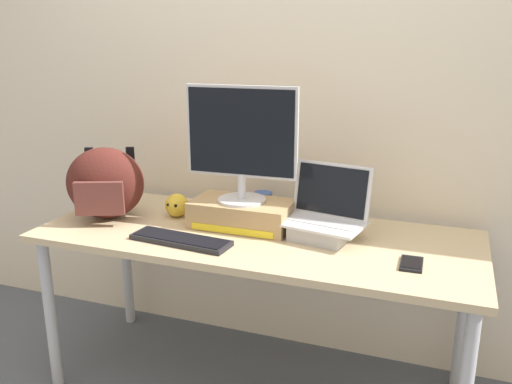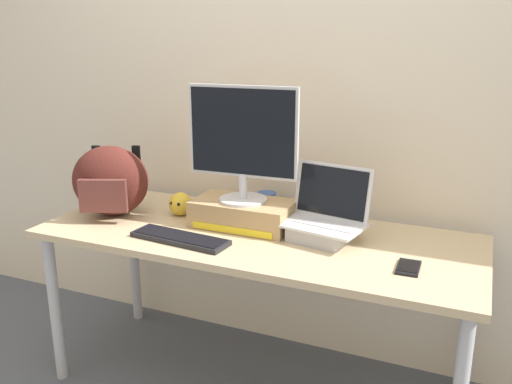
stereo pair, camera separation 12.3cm
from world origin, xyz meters
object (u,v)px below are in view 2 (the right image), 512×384
at_px(open_laptop, 323,225).
at_px(coffee_mug, 267,202).
at_px(toner_box_yellow, 243,213).
at_px(cell_phone, 408,267).
at_px(plush_toy, 180,204).
at_px(messenger_backpack, 110,181).
at_px(desktop_monitor, 243,141).
at_px(external_keyboard, 180,238).

xyz_separation_m(open_laptop, coffee_mug, (-0.34, 0.25, -0.02)).
xyz_separation_m(toner_box_yellow, cell_phone, (0.73, -0.18, -0.05)).
bearing_deg(plush_toy, open_laptop, -2.90).
bearing_deg(plush_toy, coffee_mug, 31.59).
xyz_separation_m(coffee_mug, plush_toy, (-0.34, -0.21, 0.01)).
xyz_separation_m(open_laptop, messenger_backpack, (-0.98, -0.09, 0.10)).
bearing_deg(coffee_mug, cell_phone, -29.99).
height_order(desktop_monitor, external_keyboard, desktop_monitor).
bearing_deg(open_laptop, external_keyboard, -143.94).
height_order(messenger_backpack, plush_toy, messenger_backpack).
bearing_deg(coffee_mug, desktop_monitor, -94.48).
bearing_deg(external_keyboard, cell_phone, 10.72).
distance_m(open_laptop, messenger_backpack, 0.98).
bearing_deg(toner_box_yellow, messenger_backpack, -170.19).
distance_m(toner_box_yellow, desktop_monitor, 0.32).
relative_size(toner_box_yellow, plush_toy, 4.02).
distance_m(open_laptop, coffee_mug, 0.42).
bearing_deg(messenger_backpack, cell_phone, -25.54).
height_order(coffee_mug, plush_toy, plush_toy).
bearing_deg(toner_box_yellow, open_laptop, -2.62).
relative_size(desktop_monitor, cell_phone, 3.55).
distance_m(toner_box_yellow, messenger_backpack, 0.63).
bearing_deg(desktop_monitor, toner_box_yellow, 90.77).
height_order(external_keyboard, cell_phone, external_keyboard).
bearing_deg(toner_box_yellow, plush_toy, 176.78).
relative_size(desktop_monitor, plush_toy, 4.59).
bearing_deg(external_keyboard, messenger_backpack, 165.90).
distance_m(external_keyboard, cell_phone, 0.89).
bearing_deg(coffee_mug, messenger_backpack, -151.99).
bearing_deg(desktop_monitor, plush_toy, 174.55).
xyz_separation_m(desktop_monitor, open_laptop, (0.36, -0.02, -0.31)).
distance_m(toner_box_yellow, coffee_mug, 0.23).
bearing_deg(desktop_monitor, messenger_backpack, -172.32).
bearing_deg(coffee_mug, plush_toy, -148.41).
bearing_deg(cell_phone, external_keyboard, -175.68).
height_order(external_keyboard, plush_toy, plush_toy).
xyz_separation_m(messenger_backpack, plush_toy, (0.29, 0.12, -0.11)).
height_order(toner_box_yellow, messenger_backpack, messenger_backpack).
bearing_deg(coffee_mug, toner_box_yellow, -94.51).
bearing_deg(external_keyboard, toner_box_yellow, 64.14).
relative_size(open_laptop, cell_phone, 2.68).
xyz_separation_m(toner_box_yellow, external_keyboard, (-0.16, -0.27, -0.05)).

